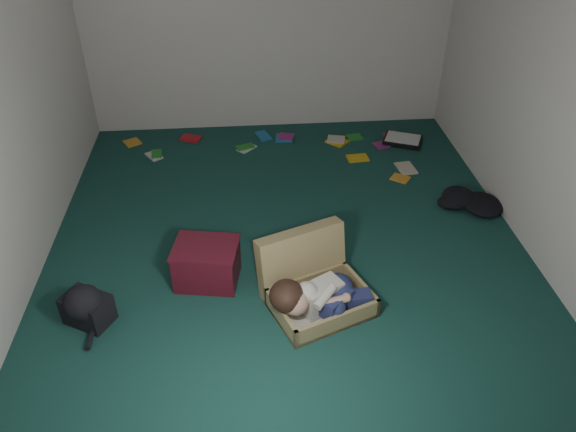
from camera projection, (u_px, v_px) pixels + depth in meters
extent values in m
plane|color=#16413A|center=(286.00, 239.00, 4.85)|extent=(4.50, 4.50, 0.00)
plane|color=white|center=(268.00, 13.00, 5.94)|extent=(4.50, 0.00, 4.50)
plane|color=white|center=(333.00, 321.00, 2.27)|extent=(4.50, 0.00, 4.50)
plane|color=white|center=(5.00, 108.00, 3.96)|extent=(0.00, 4.50, 4.50)
plane|color=white|center=(549.00, 89.00, 4.25)|extent=(0.00, 4.50, 4.50)
cube|color=#A18D59|center=(322.00, 303.00, 4.10)|extent=(0.83, 0.72, 0.16)
cube|color=beige|center=(321.00, 306.00, 4.12)|extent=(0.75, 0.64, 0.02)
cube|color=#A18D59|center=(301.00, 260.00, 4.24)|extent=(0.72, 0.45, 0.51)
cube|color=beige|center=(321.00, 296.00, 4.03)|extent=(0.34, 0.29, 0.22)
sphere|color=tan|center=(295.00, 302.00, 3.89)|extent=(0.19, 0.19, 0.19)
ellipsoid|color=black|center=(287.00, 296.00, 3.89)|extent=(0.25, 0.26, 0.22)
ellipsoid|color=navy|center=(338.00, 289.00, 4.09)|extent=(0.23, 0.26, 0.22)
cube|color=navy|center=(336.00, 303.00, 3.98)|extent=(0.27, 0.27, 0.14)
cube|color=navy|center=(355.00, 300.00, 4.05)|extent=(0.24, 0.13, 0.11)
sphere|color=white|center=(363.00, 295.00, 4.11)|extent=(0.11, 0.11, 0.11)
sphere|color=white|center=(368.00, 302.00, 4.07)|extent=(0.10, 0.10, 0.10)
cylinder|color=tan|center=(336.00, 301.00, 3.92)|extent=(0.19, 0.12, 0.07)
cube|color=#4F101D|center=(207.00, 265.00, 4.33)|extent=(0.52, 0.44, 0.31)
cube|color=#4F101D|center=(205.00, 248.00, 4.23)|extent=(0.55, 0.46, 0.02)
cube|color=black|center=(403.00, 140.00, 6.30)|extent=(0.50, 0.45, 0.05)
cube|color=white|center=(403.00, 138.00, 6.29)|extent=(0.45, 0.39, 0.01)
cube|color=gold|center=(132.00, 142.00, 6.30)|extent=(0.19, 0.14, 0.02)
cube|color=red|center=(191.00, 139.00, 6.37)|extent=(0.24, 0.23, 0.02)
cube|color=silver|center=(247.00, 148.00, 6.19)|extent=(0.19, 0.22, 0.02)
cube|color=#1F6DA9|center=(284.00, 138.00, 6.38)|extent=(0.20, 0.23, 0.02)
cube|color=gold|center=(337.00, 142.00, 6.31)|extent=(0.24, 0.22, 0.02)
cube|color=#248428|center=(354.00, 137.00, 6.40)|extent=(0.20, 0.16, 0.02)
cube|color=#8E236B|center=(381.00, 145.00, 6.25)|extent=(0.24, 0.23, 0.02)
cube|color=beige|center=(406.00, 168.00, 5.83)|extent=(0.18, 0.22, 0.02)
cube|color=gold|center=(400.00, 178.00, 5.67)|extent=(0.21, 0.24, 0.02)
cube|color=red|center=(392.00, 135.00, 6.44)|extent=(0.24, 0.21, 0.02)
cube|color=silver|center=(154.00, 156.00, 6.04)|extent=(0.21, 0.17, 0.02)
cube|color=#1F6DA9|center=(263.00, 136.00, 6.43)|extent=(0.24, 0.24, 0.02)
cube|color=gold|center=(357.00, 158.00, 6.00)|extent=(0.16, 0.21, 0.02)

